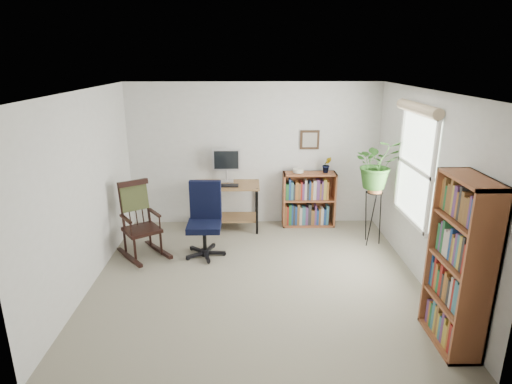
{
  "coord_description": "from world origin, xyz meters",
  "views": [
    {
      "loc": [
        -0.11,
        -5.04,
        2.77
      ],
      "look_at": [
        0.0,
        0.4,
        1.05
      ],
      "focal_mm": 30.0,
      "sensor_mm": 36.0,
      "label": 1
    }
  ],
  "objects_px": {
    "office_chair": "(204,220)",
    "tall_bookshelf": "(459,264)",
    "rocking_chair": "(141,220)",
    "desk": "(227,206)",
    "low_bookshelf": "(309,199)"
  },
  "relations": [
    {
      "from": "office_chair",
      "to": "tall_bookshelf",
      "type": "distance_m",
      "value": 3.37
    },
    {
      "from": "rocking_chair",
      "to": "tall_bookshelf",
      "type": "xyz_separation_m",
      "value": [
        3.55,
        -2.05,
        0.31
      ]
    },
    {
      "from": "desk",
      "to": "rocking_chair",
      "type": "relative_size",
      "value": 0.97
    },
    {
      "from": "rocking_chair",
      "to": "tall_bookshelf",
      "type": "relative_size",
      "value": 0.64
    },
    {
      "from": "desk",
      "to": "office_chair",
      "type": "relative_size",
      "value": 0.99
    },
    {
      "from": "rocking_chair",
      "to": "tall_bookshelf",
      "type": "distance_m",
      "value": 4.11
    },
    {
      "from": "desk",
      "to": "low_bookshelf",
      "type": "xyz_separation_m",
      "value": [
        1.39,
        0.12,
        0.08
      ]
    },
    {
      "from": "desk",
      "to": "tall_bookshelf",
      "type": "bearing_deg",
      "value": -52.31
    },
    {
      "from": "desk",
      "to": "rocking_chair",
      "type": "xyz_separation_m",
      "value": [
        -1.17,
        -1.03,
        0.17
      ]
    },
    {
      "from": "desk",
      "to": "low_bookshelf",
      "type": "height_order",
      "value": "low_bookshelf"
    },
    {
      "from": "office_chair",
      "to": "rocking_chair",
      "type": "distance_m",
      "value": 0.89
    },
    {
      "from": "desk",
      "to": "rocking_chair",
      "type": "distance_m",
      "value": 1.57
    },
    {
      "from": "office_chair",
      "to": "rocking_chair",
      "type": "bearing_deg",
      "value": -177.33
    },
    {
      "from": "rocking_chair",
      "to": "low_bookshelf",
      "type": "distance_m",
      "value": 2.81
    },
    {
      "from": "desk",
      "to": "rocking_chair",
      "type": "height_order",
      "value": "rocking_chair"
    }
  ]
}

